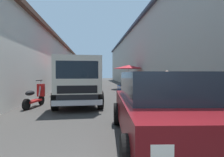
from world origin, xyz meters
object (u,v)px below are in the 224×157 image
fruit_stall_far_left (84,71)px  fruit_stall_near_left (73,70)px  plastic_stool (119,87)px  hatchback_car (162,106)px  fruit_stall_mid_lane (129,69)px  vendor_by_crates (167,88)px  parked_scooter (35,97)px  delivery_truck (79,82)px

fruit_stall_far_left → fruit_stall_near_left: 8.24m
fruit_stall_near_left → fruit_stall_far_left: bearing=-2.4°
plastic_stool → hatchback_car: bearing=176.5°
fruit_stall_far_left → hatchback_car: fruit_stall_far_left is taller
fruit_stall_mid_lane → vendor_by_crates: 10.07m
fruit_stall_mid_lane → vendor_by_crates: size_ratio=1.86×
parked_scooter → plastic_stool: parked_scooter is taller
fruit_stall_mid_lane → delivery_truck: (-8.91, 3.91, -0.78)m
parked_scooter → fruit_stall_mid_lane: bearing=-32.9°
hatchback_car → fruit_stall_far_left: bearing=8.3°
fruit_stall_far_left → fruit_stall_mid_lane: 5.78m
fruit_stall_mid_lane → parked_scooter: size_ratio=1.70×
hatchback_car → parked_scooter: hatchback_car is taller
delivery_truck → vendor_by_crates: delivery_truck is taller
hatchback_car → vendor_by_crates: 3.48m
fruit_stall_near_left → parked_scooter: bearing=166.5°
fruit_stall_far_left → plastic_stool: (-5.29, -3.19, -1.41)m
hatchback_car → parked_scooter: 5.84m
fruit_stall_far_left → hatchback_car: bearing=-171.7°
hatchback_car → delivery_truck: 4.77m
fruit_stall_mid_lane → plastic_stool: 2.37m
fruit_stall_mid_lane → fruit_stall_near_left: (-4.39, 4.66, -0.14)m
delivery_truck → plastic_stool: (7.46, -2.78, -0.71)m
fruit_stall_far_left → parked_scooter: fruit_stall_far_left is taller
parked_scooter → fruit_stall_near_left: bearing=-13.5°
fruit_stall_mid_lane → delivery_truck: fruit_stall_mid_lane is taller
fruit_stall_mid_lane → parked_scooter: fruit_stall_mid_lane is taller
fruit_stall_mid_lane → parked_scooter: 10.65m
fruit_stall_mid_lane → delivery_truck: size_ratio=0.57×
fruit_stall_far_left → parked_scooter: 12.85m
parked_scooter → plastic_stool: 8.74m
hatchback_car → parked_scooter: (4.33, 3.90, -0.29)m
delivery_truck → plastic_stool: size_ratio=11.51×
hatchback_car → vendor_by_crates: bearing=-23.7°
delivery_truck → plastic_stool: 8.00m
hatchback_car → delivery_truck: size_ratio=0.80×
fruit_stall_far_left → fruit_stall_mid_lane: fruit_stall_mid_lane is taller
hatchback_car → plastic_stool: (11.75, -0.71, -0.41)m
delivery_truck → parked_scooter: (0.05, 1.83, -0.59)m
fruit_stall_far_left → fruit_stall_mid_lane: (-3.84, -4.32, 0.08)m
fruit_stall_far_left → vendor_by_crates: fruit_stall_far_left is taller
fruit_stall_near_left → hatchback_car: fruit_stall_near_left is taller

